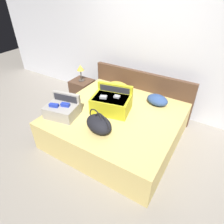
{
  "coord_description": "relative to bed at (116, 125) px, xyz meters",
  "views": [
    {
      "loc": [
        1.28,
        -1.82,
        2.3
      ],
      "look_at": [
        0.0,
        0.26,
        0.61
      ],
      "focal_mm": 31.07,
      "sensor_mm": 36.0,
      "label": 1
    }
  ],
  "objects": [
    {
      "name": "ground_plane",
      "position": [
        0.0,
        -0.4,
        -0.26
      ],
      "size": [
        12.0,
        12.0,
        0.0
      ],
      "primitive_type": "plane",
      "color": "gray"
    },
    {
      "name": "duffel_bag",
      "position": [
        0.01,
        -0.5,
        0.37
      ],
      "size": [
        0.51,
        0.41,
        0.32
      ],
      "rotation": [
        0.0,
        0.0,
        -0.32
      ],
      "color": "black",
      "rests_on": "bed"
    },
    {
      "name": "pillow_center_head",
      "position": [
        -0.35,
        0.64,
        0.35
      ],
      "size": [
        0.46,
        0.29,
        0.19
      ],
      "primitive_type": "ellipsoid",
      "rotation": [
        0.0,
        0.0,
        0.07
      ],
      "color": "gold",
      "rests_on": "bed"
    },
    {
      "name": "headboard",
      "position": [
        0.0,
        0.96,
        0.18
      ],
      "size": [
        2.0,
        0.08,
        0.87
      ],
      "primitive_type": "cube",
      "color": "#4C3323",
      "rests_on": "ground"
    },
    {
      "name": "bed",
      "position": [
        0.0,
        0.0,
        0.0
      ],
      "size": [
        1.96,
        1.84,
        0.51
      ],
      "primitive_type": "cube",
      "color": "tan",
      "rests_on": "ground"
    },
    {
      "name": "back_wall",
      "position": [
        0.0,
        1.25,
        1.04
      ],
      "size": [
        8.0,
        0.1,
        2.6
      ],
      "primitive_type": "cube",
      "color": "silver",
      "rests_on": "ground"
    },
    {
      "name": "table_lamp",
      "position": [
        -1.26,
        0.67,
        0.5
      ],
      "size": [
        0.15,
        0.15,
        0.35
      ],
      "color": "#3F3833",
      "rests_on": "nightstand"
    },
    {
      "name": "hard_case_large",
      "position": [
        -0.11,
        0.02,
        0.4
      ],
      "size": [
        0.67,
        0.56,
        0.39
      ],
      "rotation": [
        0.0,
        0.0,
        0.22
      ],
      "color": "gold",
      "rests_on": "bed"
    },
    {
      "name": "hard_case_medium",
      "position": [
        -0.69,
        -0.5,
        0.37
      ],
      "size": [
        0.53,
        0.46,
        0.32
      ],
      "rotation": [
        0.0,
        0.0,
        0.19
      ],
      "color": "gray",
      "rests_on": "bed"
    },
    {
      "name": "pillow_near_headboard",
      "position": [
        0.46,
        0.59,
        0.34
      ],
      "size": [
        0.41,
        0.32,
        0.17
      ],
      "primitive_type": "ellipsoid",
      "rotation": [
        0.0,
        0.0,
        -0.18
      ],
      "color": "navy",
      "rests_on": "bed"
    },
    {
      "name": "nightstand",
      "position": [
        -1.26,
        0.67,
        -0.01
      ],
      "size": [
        0.44,
        0.4,
        0.5
      ],
      "primitive_type": "cube",
      "color": "#4C3323",
      "rests_on": "ground"
    }
  ]
}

